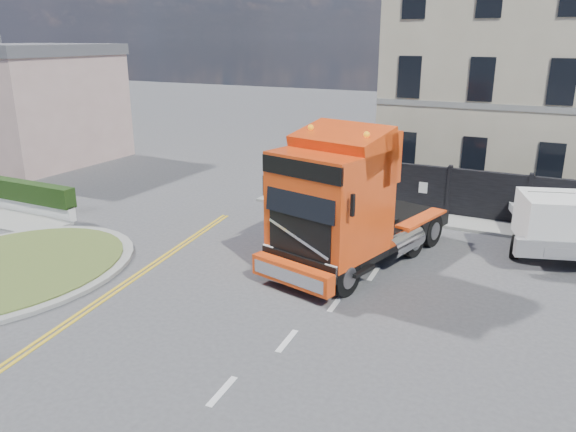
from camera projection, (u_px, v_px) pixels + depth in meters
The scene contains 9 objects.
ground at pixel (251, 278), 17.03m from camera, with size 120.00×120.00×0.00m, color #424244.
traffic_island at pixel (8, 269), 17.47m from camera, with size 6.80×6.80×0.17m.
hedge_wall at pixel (2, 192), 23.67m from camera, with size 8.00×0.55×1.35m.
seaside_bldg_pink at pixel (30, 109), 32.36m from camera, with size 8.00×8.00×6.00m, color #CDA8A0.
hoarding_fence at pixel (516, 200), 21.56m from camera, with size 18.80×0.25×2.00m.
georgian_building at pixel (532, 63), 26.72m from camera, with size 12.30×10.30×12.80m.
pavement_far at pixel (495, 228), 21.32m from camera, with size 20.00×1.60×0.12m, color gray.
truck at pixel (343, 209), 17.19m from camera, with size 4.36×7.75×4.39m.
flatbed_pickup at pixel (556, 222), 18.29m from camera, with size 3.72×5.92×2.27m.
Camera 1 is at (8.07, -13.45, 7.00)m, focal length 35.00 mm.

